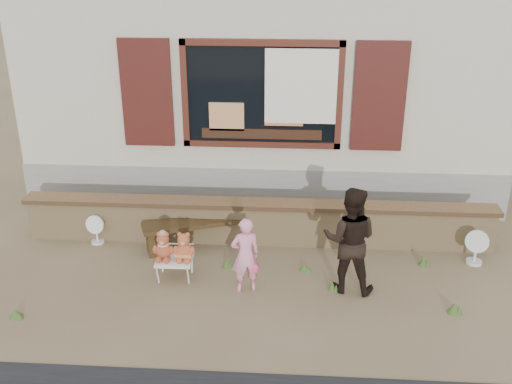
# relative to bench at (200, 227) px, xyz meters

# --- Properties ---
(ground) EXTENTS (80.00, 80.00, 0.00)m
(ground) POSITION_rel_bench_xyz_m (0.85, -0.80, -0.32)
(ground) COLOR brown
(ground) RESTS_ON ground
(shopfront) EXTENTS (8.04, 5.13, 4.00)m
(shopfront) POSITION_rel_bench_xyz_m (0.85, 3.69, 1.68)
(shopfront) COLOR #A79E87
(shopfront) RESTS_ON ground
(brick_wall) EXTENTS (7.10, 0.36, 0.67)m
(brick_wall) POSITION_rel_bench_xyz_m (0.85, 0.20, 0.02)
(brick_wall) COLOR tan
(brick_wall) RESTS_ON ground
(bench) EXTENTS (1.71, 0.94, 0.43)m
(bench) POSITION_rel_bench_xyz_m (0.00, 0.00, 0.00)
(bench) COLOR #302210
(bench) RESTS_ON ground
(folding_chair) EXTENTS (0.49, 0.44, 0.30)m
(folding_chair) POSITION_rel_bench_xyz_m (-0.21, -0.91, -0.05)
(folding_chair) COLOR white
(folding_chair) RESTS_ON ground
(teddy_bear_left) EXTENTS (0.30, 0.26, 0.40)m
(teddy_bear_left) POSITION_rel_bench_xyz_m (-0.35, -0.92, 0.18)
(teddy_bear_left) COLOR brown
(teddy_bear_left) RESTS_ON folding_chair
(teddy_bear_right) EXTENTS (0.30, 0.26, 0.40)m
(teddy_bear_right) POSITION_rel_bench_xyz_m (-0.07, -0.91, 0.18)
(teddy_bear_right) COLOR #9B462B
(teddy_bear_right) RESTS_ON folding_chair
(child) EXTENTS (0.44, 0.35, 1.05)m
(child) POSITION_rel_bench_xyz_m (0.78, -1.16, 0.21)
(child) COLOR pink
(child) RESTS_ON ground
(adult) EXTENTS (0.79, 0.67, 1.45)m
(adult) POSITION_rel_bench_xyz_m (2.12, -1.03, 0.41)
(adult) COLOR black
(adult) RESTS_ON ground
(fan_left) EXTENTS (0.30, 0.20, 0.47)m
(fan_left) POSITION_rel_bench_xyz_m (-1.59, 0.00, -0.08)
(fan_left) COLOR silver
(fan_left) RESTS_ON ground
(fan_right) EXTENTS (0.34, 0.22, 0.53)m
(fan_right) POSITION_rel_bench_xyz_m (3.99, -0.25, -0.05)
(fan_right) COLOR silver
(fan_right) RESTS_ON ground
(grass_tufts) EXTENTS (5.58, 1.75, 0.16)m
(grass_tufts) POSITION_rel_bench_xyz_m (1.56, -1.09, -0.25)
(grass_tufts) COLOR #3B5823
(grass_tufts) RESTS_ON ground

